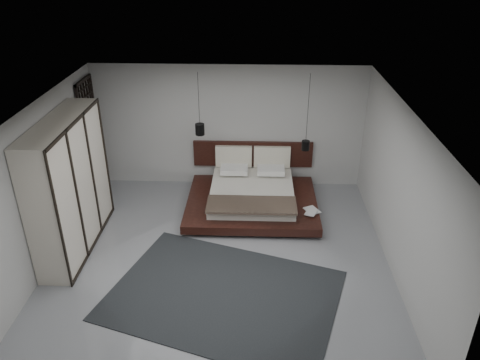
{
  "coord_description": "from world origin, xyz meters",
  "views": [
    {
      "loc": [
        0.61,
        -6.83,
        5.13
      ],
      "look_at": [
        0.31,
        1.2,
        0.99
      ],
      "focal_mm": 35.0,
      "sensor_mm": 36.0,
      "label": 1
    }
  ],
  "objects_px": {
    "pendant_right": "(306,145)",
    "wardrobe": "(69,186)",
    "rug": "(224,295)",
    "lattice_screen": "(92,138)",
    "bed": "(252,195)",
    "pendant_left": "(200,129)"
  },
  "relations": [
    {
      "from": "pendant_right",
      "to": "pendant_left",
      "type": "bearing_deg",
      "value": 180.0
    },
    {
      "from": "bed",
      "to": "rug",
      "type": "distance_m",
      "value": 2.91
    },
    {
      "from": "bed",
      "to": "rug",
      "type": "bearing_deg",
      "value": -98.23
    },
    {
      "from": "pendant_left",
      "to": "rug",
      "type": "distance_m",
      "value": 3.72
    },
    {
      "from": "rug",
      "to": "bed",
      "type": "bearing_deg",
      "value": 81.77
    },
    {
      "from": "lattice_screen",
      "to": "rug",
      "type": "height_order",
      "value": "lattice_screen"
    },
    {
      "from": "bed",
      "to": "wardrobe",
      "type": "relative_size",
      "value": 1.08
    },
    {
      "from": "bed",
      "to": "wardrobe",
      "type": "xyz_separation_m",
      "value": [
        -3.24,
        -1.51,
        0.95
      ]
    },
    {
      "from": "pendant_right",
      "to": "wardrobe",
      "type": "height_order",
      "value": "pendant_right"
    },
    {
      "from": "bed",
      "to": "rug",
      "type": "height_order",
      "value": "bed"
    },
    {
      "from": "pendant_left",
      "to": "rug",
      "type": "bearing_deg",
      "value": -78.0
    },
    {
      "from": "pendant_right",
      "to": "wardrobe",
      "type": "bearing_deg",
      "value": -156.03
    },
    {
      "from": "pendant_left",
      "to": "lattice_screen",
      "type": "bearing_deg",
      "value": 177.15
    },
    {
      "from": "bed",
      "to": "pendant_right",
      "type": "xyz_separation_m",
      "value": [
        1.11,
        0.42,
        0.99
      ]
    },
    {
      "from": "pendant_right",
      "to": "rug",
      "type": "relative_size",
      "value": 0.46
    },
    {
      "from": "wardrobe",
      "to": "rug",
      "type": "bearing_deg",
      "value": -25.64
    },
    {
      "from": "wardrobe",
      "to": "rug",
      "type": "xyz_separation_m",
      "value": [
        2.83,
        -1.36,
        -1.22
      ]
    },
    {
      "from": "lattice_screen",
      "to": "wardrobe",
      "type": "distance_m",
      "value": 2.07
    },
    {
      "from": "bed",
      "to": "pendant_left",
      "type": "height_order",
      "value": "pendant_left"
    },
    {
      "from": "lattice_screen",
      "to": "pendant_left",
      "type": "distance_m",
      "value": 2.4
    },
    {
      "from": "bed",
      "to": "pendant_left",
      "type": "relative_size",
      "value": 2.04
    },
    {
      "from": "lattice_screen",
      "to": "wardrobe",
      "type": "height_order",
      "value": "lattice_screen"
    }
  ]
}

